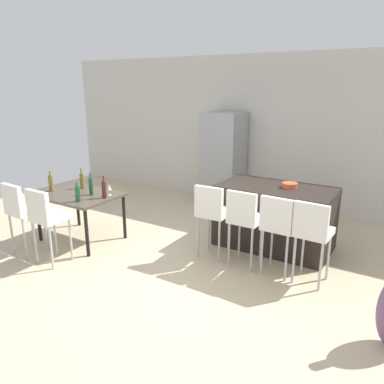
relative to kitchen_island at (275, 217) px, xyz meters
name	(u,v)px	position (x,y,z in m)	size (l,w,h in m)	color
ground_plane	(190,261)	(-0.78, -1.11, -0.46)	(10.00, 10.00, 0.00)	#C6B28E
back_wall	(272,133)	(-0.78, 1.84, 0.99)	(10.00, 0.12, 2.90)	beige
kitchen_island	(275,217)	(0.00, 0.00, 0.00)	(1.63, 0.89, 0.92)	black
bar_chair_left	(212,210)	(-0.60, -0.83, 0.24)	(0.42, 0.42, 1.05)	white
bar_chair_middle	(244,216)	(-0.12, -0.83, 0.24)	(0.40, 0.40, 1.05)	white
bar_chair_right	(279,223)	(0.34, -0.83, 0.24)	(0.41, 0.41, 1.05)	white
bar_chair_far	(313,230)	(0.75, -0.83, 0.24)	(0.42, 0.42, 1.05)	white
dining_table	(80,199)	(-2.61, -1.34, 0.21)	(1.17, 0.89, 0.74)	#4C4238
dining_chair_near	(21,208)	(-2.88, -2.14, 0.24)	(0.42, 0.42, 1.05)	white
dining_chair_far	(46,215)	(-2.35, -2.14, 0.24)	(0.40, 0.40, 1.05)	white
wine_bottle_left	(104,189)	(-2.14, -1.29, 0.41)	(0.06, 0.06, 0.34)	#471E19
wine_bottle_corner	(51,183)	(-3.10, -1.46, 0.41)	(0.07, 0.07, 0.32)	brown
wine_bottle_far	(78,194)	(-2.33, -1.61, 0.40)	(0.07, 0.07, 0.28)	#194723
wine_bottle_middle	(82,181)	(-2.82, -1.09, 0.41)	(0.06, 0.06, 0.33)	brown
wine_bottle_end	(91,186)	(-2.42, -1.28, 0.41)	(0.06, 0.06, 0.34)	#194723
wine_glass_right	(109,187)	(-2.18, -1.15, 0.40)	(0.07, 0.07, 0.17)	silver
refrigerator	(223,160)	(-1.58, 1.40, 0.46)	(0.72, 0.68, 1.84)	#939699
fruit_bowl	(290,185)	(0.17, 0.06, 0.50)	(0.22, 0.22, 0.07)	#C6512D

